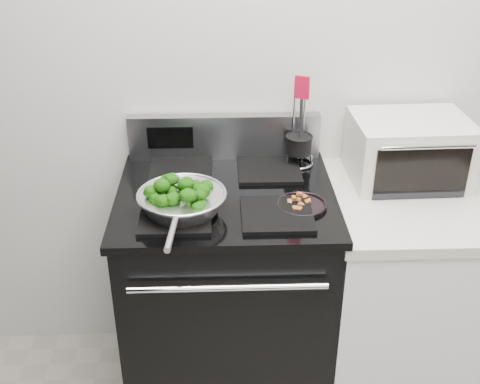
{
  "coord_description": "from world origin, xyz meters",
  "views": [
    {
      "loc": [
        -0.32,
        -0.5,
        1.99
      ],
      "look_at": [
        -0.25,
        1.36,
        0.98
      ],
      "focal_mm": 45.0,
      "sensor_mm": 36.0,
      "label": 1
    }
  ],
  "objects_px": {
    "bacon_plate": "(302,202)",
    "utensil_holder": "(299,149)",
    "gas_range": "(227,294)",
    "skillet": "(182,201)",
    "toaster_oven": "(408,150)"
  },
  "relations": [
    {
      "from": "bacon_plate",
      "to": "utensil_holder",
      "type": "height_order",
      "value": "utensil_holder"
    },
    {
      "from": "bacon_plate",
      "to": "utensil_holder",
      "type": "xyz_separation_m",
      "value": [
        0.03,
        0.34,
        0.05
      ]
    },
    {
      "from": "gas_range",
      "to": "toaster_oven",
      "type": "distance_m",
      "value": 0.9
    },
    {
      "from": "skillet",
      "to": "utensil_holder",
      "type": "bearing_deg",
      "value": 44.52
    },
    {
      "from": "bacon_plate",
      "to": "skillet",
      "type": "bearing_deg",
      "value": -175.68
    },
    {
      "from": "gas_range",
      "to": "skillet",
      "type": "height_order",
      "value": "gas_range"
    },
    {
      "from": "gas_range",
      "to": "skillet",
      "type": "xyz_separation_m",
      "value": [
        -0.15,
        -0.14,
        0.51
      ]
    },
    {
      "from": "bacon_plate",
      "to": "utensil_holder",
      "type": "relative_size",
      "value": 0.48
    },
    {
      "from": "gas_range",
      "to": "utensil_holder",
      "type": "distance_m",
      "value": 0.64
    },
    {
      "from": "skillet",
      "to": "bacon_plate",
      "type": "xyz_separation_m",
      "value": [
        0.41,
        0.03,
        -0.03
      ]
    },
    {
      "from": "gas_range",
      "to": "utensil_holder",
      "type": "xyz_separation_m",
      "value": [
        0.29,
        0.22,
        0.53
      ]
    },
    {
      "from": "gas_range",
      "to": "bacon_plate",
      "type": "distance_m",
      "value": 0.56
    },
    {
      "from": "bacon_plate",
      "to": "toaster_oven",
      "type": "relative_size",
      "value": 0.4
    },
    {
      "from": "gas_range",
      "to": "bacon_plate",
      "type": "xyz_separation_m",
      "value": [
        0.26,
        -0.11,
        0.48
      ]
    },
    {
      "from": "gas_range",
      "to": "bacon_plate",
      "type": "relative_size",
      "value": 6.47
    }
  ]
}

